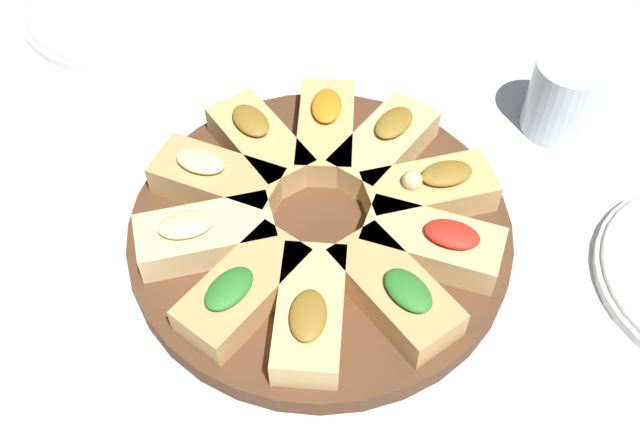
# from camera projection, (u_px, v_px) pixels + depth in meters

# --- Properties ---
(ground_plane) EXTENTS (3.00, 3.00, 0.00)m
(ground_plane) POSITION_uv_depth(u_px,v_px,m) (320.00, 238.00, 0.68)
(ground_plane) COLOR silver
(serving_board) EXTENTS (0.34, 0.34, 0.02)m
(serving_board) POSITION_uv_depth(u_px,v_px,m) (320.00, 231.00, 0.67)
(serving_board) COLOR #51331E
(serving_board) RESTS_ON ground_plane
(focaccia_slice_0) EXTENTS (0.09, 0.13, 0.04)m
(focaccia_slice_0) POSITION_uv_depth(u_px,v_px,m) (326.00, 130.00, 0.72)
(focaccia_slice_0) COLOR tan
(focaccia_slice_0) RESTS_ON serving_board
(focaccia_slice_1) EXTENTS (0.13, 0.11, 0.04)m
(focaccia_slice_1) POSITION_uv_depth(u_px,v_px,m) (259.00, 143.00, 0.71)
(focaccia_slice_1) COLOR tan
(focaccia_slice_1) RESTS_ON serving_board
(focaccia_slice_2) EXTENTS (0.12, 0.05, 0.04)m
(focaccia_slice_2) POSITION_uv_depth(u_px,v_px,m) (217.00, 179.00, 0.68)
(focaccia_slice_2) COLOR tan
(focaccia_slice_2) RESTS_ON serving_board
(focaccia_slice_3) EXTENTS (0.12, 0.11, 0.04)m
(focaccia_slice_3) POSITION_uv_depth(u_px,v_px,m) (205.00, 235.00, 0.64)
(focaccia_slice_3) COLOR #E5C689
(focaccia_slice_3) RESTS_ON serving_board
(focaccia_slice_4) EXTENTS (0.08, 0.13, 0.04)m
(focaccia_slice_4) POSITION_uv_depth(u_px,v_px,m) (243.00, 290.00, 0.60)
(focaccia_slice_4) COLOR tan
(focaccia_slice_4) RESTS_ON serving_board
(focaccia_slice_5) EXTENTS (0.09, 0.13, 0.04)m
(focaccia_slice_5) POSITION_uv_depth(u_px,v_px,m) (310.00, 313.00, 0.59)
(focaccia_slice_5) COLOR #DBB775
(focaccia_slice_5) RESTS_ON serving_board
(focaccia_slice_6) EXTENTS (0.13, 0.10, 0.04)m
(focaccia_slice_6) POSITION_uv_depth(u_px,v_px,m) (395.00, 292.00, 0.60)
(focaccia_slice_6) COLOR tan
(focaccia_slice_6) RESTS_ON serving_board
(focaccia_slice_7) EXTENTS (0.12, 0.06, 0.04)m
(focaccia_slice_7) POSITION_uv_depth(u_px,v_px,m) (433.00, 243.00, 0.63)
(focaccia_slice_7) COLOR #DBB775
(focaccia_slice_7) RESTS_ON serving_board
(focaccia_slice_8) EXTENTS (0.12, 0.11, 0.04)m
(focaccia_slice_8) POSITION_uv_depth(u_px,v_px,m) (429.00, 190.00, 0.67)
(focaccia_slice_8) COLOR tan
(focaccia_slice_8) RESTS_ON serving_board
(focaccia_slice_9) EXTENTS (0.08, 0.13, 0.04)m
(focaccia_slice_9) POSITION_uv_depth(u_px,v_px,m) (385.00, 145.00, 0.70)
(focaccia_slice_9) COLOR #DBB775
(focaccia_slice_9) RESTS_ON serving_board
(plate_left) EXTENTS (0.26, 0.26, 0.02)m
(plate_left) POSITION_uv_depth(u_px,v_px,m) (129.00, 0.00, 0.89)
(plate_left) COLOR white
(plate_left) RESTS_ON ground_plane
(water_glass) EXTENTS (0.07, 0.07, 0.08)m
(water_glass) POSITION_uv_depth(u_px,v_px,m) (564.00, 96.00, 0.74)
(water_glass) COLOR silver
(water_glass) RESTS_ON ground_plane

